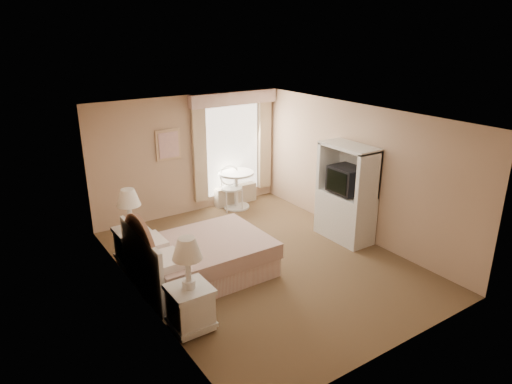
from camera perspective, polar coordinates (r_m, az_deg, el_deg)
room at (r=7.37m, az=0.95°, el=-0.09°), size 4.21×5.51×2.51m
window at (r=10.03m, az=-2.77°, el=5.83°), size 2.05×0.22×2.51m
framed_art at (r=9.37m, az=-10.89°, el=5.82°), size 0.52×0.04×0.62m
bed at (r=7.35m, az=-7.15°, el=-8.16°), size 2.06×1.54×1.37m
nightstand_near at (r=6.11m, az=-8.29°, el=-12.77°), size 0.54×0.54×1.30m
nightstand_far at (r=7.90m, az=-15.23°, el=-5.36°), size 0.54×0.54×1.30m
round_table at (r=9.99m, az=-2.51°, el=1.03°), size 0.78×0.78×0.82m
cafe_chair at (r=9.95m, az=-3.17°, el=0.98°), size 0.55×0.55×0.96m
armoire at (r=8.60m, az=11.18°, el=-1.07°), size 0.54×1.09×1.81m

